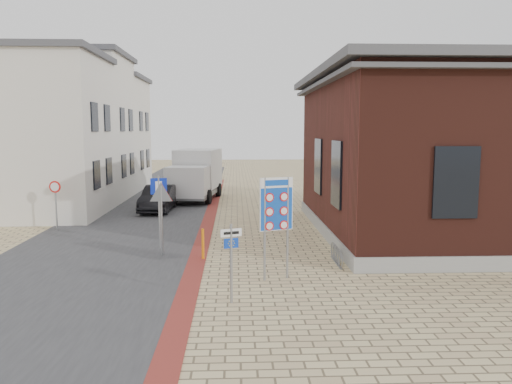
{
  "coord_description": "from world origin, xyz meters",
  "views": [
    {
      "loc": [
        -0.68,
        -13.79,
        4.39
      ],
      "look_at": [
        0.04,
        3.7,
        2.2
      ],
      "focal_mm": 35.0,
      "sensor_mm": 36.0,
      "label": 1
    }
  ],
  "objects_px": {
    "sedan": "(159,198)",
    "essen_sign": "(231,252)",
    "border_sign": "(276,206)",
    "bollard": "(203,244)",
    "parking_sign": "(159,199)",
    "box_truck": "(196,174)"
  },
  "relations": [
    {
      "from": "sedan",
      "to": "bollard",
      "type": "xyz_separation_m",
      "value": [
        3.06,
        -10.35,
        -0.16
      ]
    },
    {
      "from": "sedan",
      "to": "parking_sign",
      "type": "height_order",
      "value": "parking_sign"
    },
    {
      "from": "border_sign",
      "to": "essen_sign",
      "type": "relative_size",
      "value": 1.48
    },
    {
      "from": "sedan",
      "to": "bollard",
      "type": "distance_m",
      "value": 10.8
    },
    {
      "from": "essen_sign",
      "to": "border_sign",
      "type": "bearing_deg",
      "value": 37.44
    },
    {
      "from": "sedan",
      "to": "box_truck",
      "type": "relative_size",
      "value": 0.67
    },
    {
      "from": "border_sign",
      "to": "sedan",
      "type": "bearing_deg",
      "value": 93.92
    },
    {
      "from": "parking_sign",
      "to": "bollard",
      "type": "bearing_deg",
      "value": -51.97
    },
    {
      "from": "border_sign",
      "to": "parking_sign",
      "type": "xyz_separation_m",
      "value": [
        -4.0,
        4.0,
        -0.32
      ]
    },
    {
      "from": "border_sign",
      "to": "bollard",
      "type": "height_order",
      "value": "border_sign"
    },
    {
      "from": "box_truck",
      "to": "essen_sign",
      "type": "relative_size",
      "value": 3.07
    },
    {
      "from": "box_truck",
      "to": "parking_sign",
      "type": "xyz_separation_m",
      "value": [
        -0.33,
        -13.04,
        0.24
      ]
    },
    {
      "from": "border_sign",
      "to": "parking_sign",
      "type": "distance_m",
      "value": 5.67
    },
    {
      "from": "essen_sign",
      "to": "parking_sign",
      "type": "relative_size",
      "value": 0.75
    },
    {
      "from": "essen_sign",
      "to": "parking_sign",
      "type": "xyz_separation_m",
      "value": [
        -2.7,
        6.0,
        0.54
      ]
    },
    {
      "from": "sedan",
      "to": "box_truck",
      "type": "height_order",
      "value": "box_truck"
    },
    {
      "from": "border_sign",
      "to": "essen_sign",
      "type": "distance_m",
      "value": 2.54
    },
    {
      "from": "sedan",
      "to": "bollard",
      "type": "bearing_deg",
      "value": -70.84
    },
    {
      "from": "sedan",
      "to": "border_sign",
      "type": "xyz_separation_m",
      "value": [
        5.36,
        -12.69,
        1.49
      ]
    },
    {
      "from": "box_truck",
      "to": "parking_sign",
      "type": "bearing_deg",
      "value": -83.62
    },
    {
      "from": "sedan",
      "to": "parking_sign",
      "type": "xyz_separation_m",
      "value": [
        1.36,
        -8.69,
        1.17
      ]
    },
    {
      "from": "sedan",
      "to": "essen_sign",
      "type": "relative_size",
      "value": 2.05
    }
  ]
}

